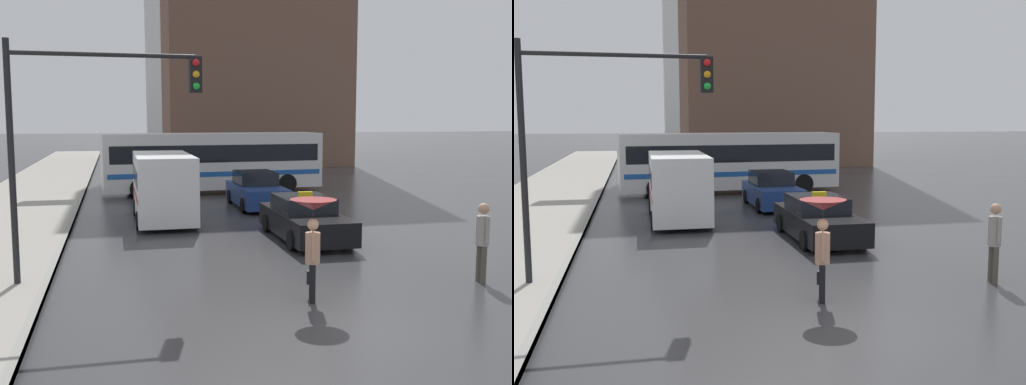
% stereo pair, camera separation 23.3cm
% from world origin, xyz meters
% --- Properties ---
extents(ground_plane, '(300.00, 300.00, 0.00)m').
position_xyz_m(ground_plane, '(0.00, 0.00, 0.00)').
color(ground_plane, '#38383A').
extents(taxi, '(1.91, 4.68, 1.51)m').
position_xyz_m(taxi, '(1.91, 7.99, 0.63)').
color(taxi, black).
rests_on(taxi, ground_plane).
extents(sedan_red, '(1.91, 4.64, 1.52)m').
position_xyz_m(sedan_red, '(2.02, 15.05, 0.70)').
color(sedan_red, navy).
rests_on(sedan_red, ground_plane).
extents(ambulance_van, '(2.12, 5.31, 2.47)m').
position_xyz_m(ambulance_van, '(-2.12, 12.39, 1.37)').
color(ambulance_van, white).
rests_on(ambulance_van, ground_plane).
extents(city_bus, '(11.17, 3.32, 3.03)m').
position_xyz_m(city_bus, '(1.04, 20.44, 1.69)').
color(city_bus, silver).
rests_on(city_bus, ground_plane).
extents(pedestrian_with_umbrella, '(0.96, 0.96, 2.13)m').
position_xyz_m(pedestrian_with_umbrella, '(0.07, 1.77, 1.67)').
color(pedestrian_with_umbrella, black).
rests_on(pedestrian_with_umbrella, ground_plane).
extents(pedestrian_man, '(0.32, 0.45, 1.85)m').
position_xyz_m(pedestrian_man, '(4.35, 2.30, 1.10)').
color(pedestrian_man, '#4C473D').
rests_on(pedestrian_man, ground_plane).
extents(traffic_light, '(4.20, 0.38, 5.44)m').
position_xyz_m(traffic_light, '(-4.28, 4.04, 3.83)').
color(traffic_light, black).
rests_on(traffic_light, ground_plane).
extents(monument_cross, '(7.76, 0.90, 17.64)m').
position_xyz_m(monument_cross, '(-1.36, 28.34, 10.00)').
color(monument_cross, white).
rests_on(monument_cross, ground_plane).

